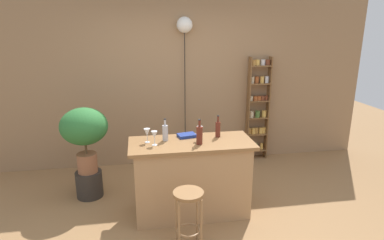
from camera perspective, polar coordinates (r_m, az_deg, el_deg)
ground at (r=3.90m, az=0.64°, el=-18.07°), size 12.00×12.00×0.00m
back_wall at (r=5.22m, az=-3.11°, el=7.35°), size 6.40×0.10×2.80m
kitchen_counter at (r=3.92m, az=-0.12°, el=-10.07°), size 1.43×0.62×0.91m
bar_stool at (r=3.33m, az=-0.64°, el=-15.06°), size 0.30×0.30×0.63m
spice_shelf at (r=5.50m, az=11.52°, el=2.29°), size 0.36×0.14×1.73m
plant_stool at (r=4.60m, az=-17.56°, el=-10.64°), size 0.34×0.34×0.35m
potted_plant at (r=4.33m, az=-18.39°, el=-1.68°), size 0.60×0.54×0.86m
bottle_vinegar at (r=3.89m, az=4.56°, el=-1.56°), size 0.06×0.06×0.27m
bottle_sauce_amber at (r=3.77m, az=-4.73°, el=-2.18°), size 0.07×0.07×0.26m
bottle_soda_blue at (r=3.64m, az=1.31°, el=-2.62°), size 0.07×0.07×0.29m
wine_glass_left at (r=3.73m, az=-7.90°, el=-2.20°), size 0.07×0.07×0.16m
wine_glass_center at (r=3.77m, az=1.35°, el=-1.82°), size 0.07×0.07×0.16m
wine_glass_right at (r=3.63m, az=-6.63°, el=-2.66°), size 0.07×0.07×0.16m
cookbook at (r=3.91m, az=-0.92°, el=-2.72°), size 0.24×0.19×0.03m
pendant_globe_light at (r=5.07m, az=-1.32°, el=16.08°), size 0.24×0.24×2.34m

